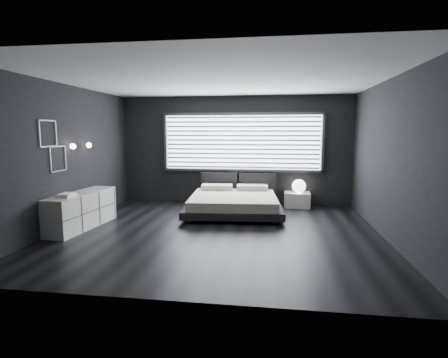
# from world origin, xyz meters

# --- Properties ---
(room) EXTENTS (6.04, 6.00, 2.80)m
(room) POSITION_xyz_m (0.00, 0.00, 1.40)
(room) COLOR black
(room) RESTS_ON ground
(window) EXTENTS (4.14, 0.09, 1.52)m
(window) POSITION_xyz_m (0.20, 2.70, 1.61)
(window) COLOR white
(window) RESTS_ON ground
(headboard) EXTENTS (1.96, 0.16, 0.52)m
(headboard) POSITION_xyz_m (0.12, 2.64, 0.57)
(headboard) COLOR black
(headboard) RESTS_ON ground
(sconce_near) EXTENTS (0.18, 0.11, 0.11)m
(sconce_near) POSITION_xyz_m (-2.88, 0.05, 1.60)
(sconce_near) COLOR silver
(sconce_near) RESTS_ON ground
(sconce_far) EXTENTS (0.18, 0.11, 0.11)m
(sconce_far) POSITION_xyz_m (-2.88, 0.65, 1.60)
(sconce_far) COLOR silver
(sconce_far) RESTS_ON ground
(wall_art_upper) EXTENTS (0.01, 0.48, 0.48)m
(wall_art_upper) POSITION_xyz_m (-2.98, -0.55, 1.85)
(wall_art_upper) COLOR #47474C
(wall_art_upper) RESTS_ON ground
(wall_art_lower) EXTENTS (0.01, 0.48, 0.48)m
(wall_art_lower) POSITION_xyz_m (-2.98, -0.30, 1.38)
(wall_art_lower) COLOR #47474C
(wall_art_lower) RESTS_ON ground
(bed) EXTENTS (2.33, 2.24, 0.56)m
(bed) POSITION_xyz_m (0.12, 1.59, 0.26)
(bed) COLOR black
(bed) RESTS_ON ground
(nightstand) EXTENTS (0.66, 0.56, 0.37)m
(nightstand) POSITION_xyz_m (1.63, 2.50, 0.19)
(nightstand) COLOR silver
(nightstand) RESTS_ON ground
(orb_lamp) EXTENTS (0.33, 0.33, 0.33)m
(orb_lamp) POSITION_xyz_m (1.66, 2.45, 0.54)
(orb_lamp) COLOR white
(orb_lamp) RESTS_ON nightstand
(dresser) EXTENTS (0.63, 1.78, 0.70)m
(dresser) POSITION_xyz_m (-2.70, -0.06, 0.35)
(dresser) COLOR silver
(dresser) RESTS_ON ground
(book_stack) EXTENTS (0.27, 0.34, 0.07)m
(book_stack) POSITION_xyz_m (-2.73, -0.49, 0.73)
(book_stack) COLOR white
(book_stack) RESTS_ON dresser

